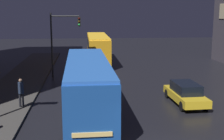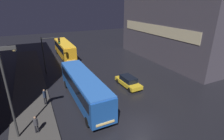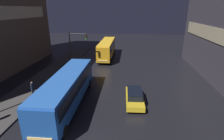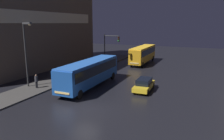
% 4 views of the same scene
% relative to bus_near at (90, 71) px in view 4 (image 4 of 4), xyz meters
% --- Properties ---
extents(ground_plane, '(120.00, 120.00, 0.00)m').
position_rel_bus_near_xyz_m(ground_plane, '(3.31, -6.81, -2.01)').
color(ground_plane, black).
extents(sidewalk_left, '(4.00, 48.00, 0.15)m').
position_rel_bus_near_xyz_m(sidewalk_left, '(-5.69, 3.19, -1.94)').
color(sidewalk_left, '#3D3A38').
rests_on(sidewalk_left, ground).
extents(building_left_tower, '(10.07, 27.18, 22.65)m').
position_rel_bus_near_xyz_m(building_left_tower, '(-15.98, 7.32, 9.31)').
color(building_left_tower, brown).
rests_on(building_left_tower, ground).
extents(bus_near, '(2.74, 11.90, 3.26)m').
position_rel_bus_near_xyz_m(bus_near, '(0.00, 0.00, 0.00)').
color(bus_near, '#194793').
rests_on(bus_near, ground).
extents(bus_far, '(2.38, 11.00, 3.35)m').
position_rel_bus_near_xyz_m(bus_far, '(1.50, 18.53, 0.05)').
color(bus_far, orange).
rests_on(bus_far, ground).
extents(car_taxi, '(1.90, 4.55, 1.45)m').
position_rel_bus_near_xyz_m(car_taxi, '(6.60, 1.19, -1.27)').
color(car_taxi, gold).
rests_on(car_taxi, ground).
extents(pedestrian_near, '(0.44, 0.44, 1.84)m').
position_rel_bus_near_xyz_m(pedestrian_near, '(-4.22, 1.00, -0.78)').
color(pedestrian_near, black).
rests_on(pedestrian_near, sidewalk_left).
extents(pedestrian_mid, '(0.44, 0.44, 1.67)m').
position_rel_bus_near_xyz_m(pedestrian_mid, '(-5.41, -3.53, -0.88)').
color(pedestrian_mid, black).
rests_on(pedestrian_mid, sidewalk_left).
extents(traffic_light_main, '(2.81, 0.35, 6.03)m').
position_rel_bus_near_xyz_m(traffic_light_main, '(-2.21, 10.77, 2.03)').
color(traffic_light_main, '#2D2D2D').
rests_on(traffic_light_main, ground).
extents(street_lamp_sidewalk, '(1.25, 0.36, 7.82)m').
position_rel_bus_near_xyz_m(street_lamp_sidewalk, '(-6.67, -3.39, 3.29)').
color(street_lamp_sidewalk, '#2D2D2D').
rests_on(street_lamp_sidewalk, sidewalk_left).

